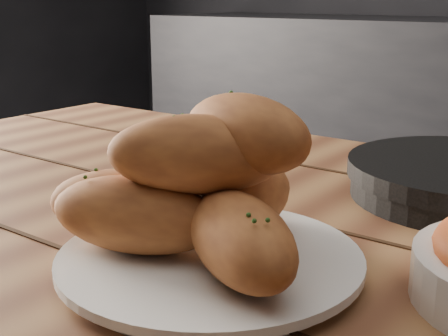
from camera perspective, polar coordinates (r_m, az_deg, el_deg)
plate at (r=0.55m, az=-1.27°, el=-8.57°), size 0.27×0.27×0.02m
bread_rolls at (r=0.53m, az=-2.57°, el=-2.16°), size 0.29×0.23×0.14m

